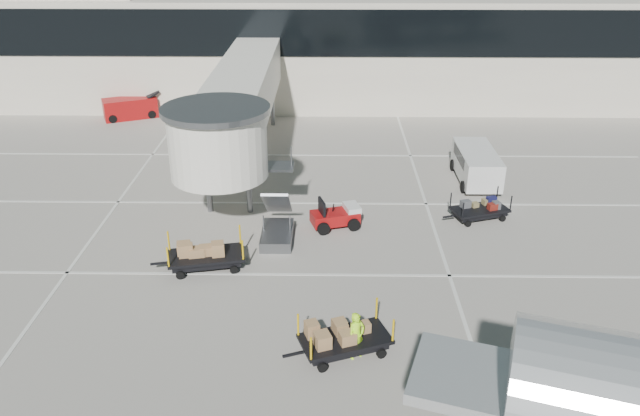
{
  "coord_description": "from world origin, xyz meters",
  "views": [
    {
      "loc": [
        0.94,
        -20.21,
        13.75
      ],
      "look_at": [
        0.58,
        4.28,
        2.0
      ],
      "focal_mm": 35.0,
      "sensor_mm": 36.0,
      "label": 1
    }
  ],
  "objects_px": {
    "box_cart_near": "(346,338)",
    "suitcase_cart": "(480,210)",
    "belt_loader": "(131,108)",
    "box_cart_far": "(206,255)",
    "ground_worker": "(356,336)",
    "baggage_tug": "(336,216)",
    "minivan": "(476,162)"
  },
  "relations": [
    {
      "from": "box_cart_near",
      "to": "box_cart_far",
      "type": "xyz_separation_m",
      "value": [
        -5.79,
        5.56,
        -0.01
      ]
    },
    {
      "from": "baggage_tug",
      "to": "box_cart_near",
      "type": "bearing_deg",
      "value": -105.1
    },
    {
      "from": "suitcase_cart",
      "to": "ground_worker",
      "type": "relative_size",
      "value": 1.95
    },
    {
      "from": "ground_worker",
      "to": "belt_loader",
      "type": "distance_m",
      "value": 30.87
    },
    {
      "from": "suitcase_cart",
      "to": "belt_loader",
      "type": "relative_size",
      "value": 0.8
    },
    {
      "from": "box_cart_far",
      "to": "minivan",
      "type": "height_order",
      "value": "minivan"
    },
    {
      "from": "baggage_tug",
      "to": "belt_loader",
      "type": "bearing_deg",
      "value": 114.15
    },
    {
      "from": "baggage_tug",
      "to": "box_cart_far",
      "type": "distance_m",
      "value": 6.72
    },
    {
      "from": "belt_loader",
      "to": "suitcase_cart",
      "type": "bearing_deg",
      "value": -60.82
    },
    {
      "from": "box_cart_near",
      "to": "ground_worker",
      "type": "relative_size",
      "value": 2.17
    },
    {
      "from": "suitcase_cart",
      "to": "box_cart_near",
      "type": "bearing_deg",
      "value": -141.53
    },
    {
      "from": "minivan",
      "to": "baggage_tug",
      "type": "bearing_deg",
      "value": -143.55
    },
    {
      "from": "suitcase_cart",
      "to": "box_cart_near",
      "type": "xyz_separation_m",
      "value": [
        -6.8,
        -10.35,
        0.11
      ]
    },
    {
      "from": "box_cart_far",
      "to": "ground_worker",
      "type": "height_order",
      "value": "ground_worker"
    },
    {
      "from": "box_cart_near",
      "to": "belt_loader",
      "type": "relative_size",
      "value": 0.89
    },
    {
      "from": "minivan",
      "to": "belt_loader",
      "type": "distance_m",
      "value": 25.29
    },
    {
      "from": "box_cart_far",
      "to": "suitcase_cart",
      "type": "bearing_deg",
      "value": 8.85
    },
    {
      "from": "baggage_tug",
      "to": "belt_loader",
      "type": "distance_m",
      "value": 22.63
    },
    {
      "from": "box_cart_near",
      "to": "ground_worker",
      "type": "xyz_separation_m",
      "value": [
        0.33,
        -0.27,
        0.3
      ]
    },
    {
      "from": "baggage_tug",
      "to": "suitcase_cart",
      "type": "relative_size",
      "value": 0.73
    },
    {
      "from": "baggage_tug",
      "to": "box_cart_near",
      "type": "relative_size",
      "value": 0.66
    },
    {
      "from": "box_cart_near",
      "to": "box_cart_far",
      "type": "relative_size",
      "value": 0.95
    },
    {
      "from": "suitcase_cart",
      "to": "box_cart_far",
      "type": "xyz_separation_m",
      "value": [
        -12.6,
        -4.8,
        0.1
      ]
    },
    {
      "from": "baggage_tug",
      "to": "suitcase_cart",
      "type": "bearing_deg",
      "value": -8.67
    },
    {
      "from": "belt_loader",
      "to": "ground_worker",
      "type": "bearing_deg",
      "value": -84.49
    },
    {
      "from": "ground_worker",
      "to": "box_cart_far",
      "type": "bearing_deg",
      "value": 102.09
    },
    {
      "from": "box_cart_near",
      "to": "box_cart_far",
      "type": "height_order",
      "value": "box_cart_far"
    },
    {
      "from": "baggage_tug",
      "to": "box_cart_far",
      "type": "height_order",
      "value": "box_cart_far"
    },
    {
      "from": "box_cart_near",
      "to": "minivan",
      "type": "height_order",
      "value": "minivan"
    },
    {
      "from": "box_cart_far",
      "to": "belt_loader",
      "type": "relative_size",
      "value": 0.93
    },
    {
      "from": "box_cart_near",
      "to": "suitcase_cart",
      "type": "bearing_deg",
      "value": 36.43
    },
    {
      "from": "minivan",
      "to": "belt_loader",
      "type": "height_order",
      "value": "belt_loader"
    }
  ]
}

